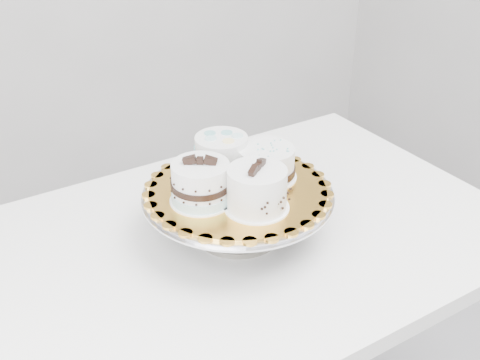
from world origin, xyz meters
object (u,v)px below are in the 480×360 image
cake_swirl (257,190)px  cake_banded (201,184)px  cake_stand (238,205)px  table (240,267)px  cake_board (238,190)px  cake_dots (222,154)px  cake_ribbon (266,163)px

cake_swirl → cake_banded: same height
cake_stand → cake_banded: 0.11m
table → cake_stand: (-0.00, 0.00, 0.16)m
cake_board → cake_banded: bearing=-179.9°
cake_stand → cake_banded: (-0.08, -0.00, 0.07)m
cake_banded → cake_dots: cake_banded is taller
cake_swirl → cake_ribbon: 0.12m
cake_stand → cake_dots: (0.01, 0.08, 0.08)m
table → cake_ribbon: 0.24m
cake_board → cake_ribbon: cake_ribbon is taller
cake_swirl → cake_dots: bearing=50.8°
cake_swirl → cake_ribbon: size_ratio=1.06×
cake_board → cake_dots: (0.01, 0.08, 0.04)m
cake_stand → cake_ribbon: cake_ribbon is taller
table → cake_dots: (0.00, 0.08, 0.24)m
cake_banded → cake_ribbon: (0.16, 0.01, -0.01)m
cake_banded → cake_dots: size_ratio=1.07×
cake_banded → cake_ribbon: cake_banded is taller
cake_swirl → cake_banded: (-0.07, 0.08, -0.00)m
cake_banded → cake_dots: bearing=75.9°
cake_board → cake_banded: cake_banded is taller
cake_stand → cake_board: (0.00, 0.00, 0.03)m
cake_ribbon → cake_board: bearing=-155.0°
cake_dots → cake_banded: bearing=-164.7°
cake_swirl → cake_ribbon: (0.08, 0.09, -0.01)m
cake_dots → cake_ribbon: cake_dots is taller
cake_dots → table: bearing=-118.1°
cake_swirl → cake_dots: size_ratio=1.07×
cake_ribbon → cake_dots: bearing=151.2°
cake_board → cake_dots: bearing=82.9°
cake_stand → cake_board: size_ratio=1.09×
cake_stand → cake_banded: cake_banded is taller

